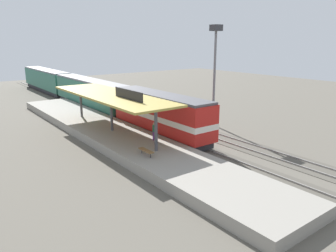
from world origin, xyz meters
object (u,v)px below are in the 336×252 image
at_px(locomotive, 160,114).
at_px(passenger_carriage_rear, 46,80).
at_px(platform_bench, 146,151).
at_px(light_mast, 215,54).
at_px(person_waiting, 154,130).
at_px(passenger_carriage_front, 90,93).

height_order(locomotive, passenger_carriage_rear, locomotive).
bearing_deg(platform_bench, light_mast, 24.59).
bearing_deg(platform_bench, person_waiting, 46.34).
xyz_separation_m(locomotive, passenger_carriage_front, (0.00, 18.00, -0.10)).
xyz_separation_m(locomotive, passenger_carriage_rear, (0.00, 38.80, -0.10)).
bearing_deg(locomotive, passenger_carriage_rear, 90.00).
distance_m(locomotive, passenger_carriage_rear, 38.80).
height_order(passenger_carriage_front, person_waiting, passenger_carriage_front).
height_order(platform_bench, passenger_carriage_rear, passenger_carriage_rear).
xyz_separation_m(passenger_carriage_front, light_mast, (7.80, -18.05, 6.08)).
bearing_deg(passenger_carriage_front, locomotive, -90.00).
xyz_separation_m(locomotive, light_mast, (7.80, -0.05, 5.99)).
bearing_deg(platform_bench, locomotive, 46.68).
bearing_deg(person_waiting, passenger_carriage_front, 81.88).
xyz_separation_m(passenger_carriage_rear, light_mast, (7.80, -38.85, 6.08)).
relative_size(locomotive, light_mast, 1.23).
relative_size(light_mast, person_waiting, 6.84).
bearing_deg(passenger_carriage_front, light_mast, -66.63).
relative_size(locomotive, person_waiting, 8.44).
height_order(locomotive, passenger_carriage_front, locomotive).
distance_m(platform_bench, light_mast, 16.74).
distance_m(locomotive, light_mast, 9.83).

